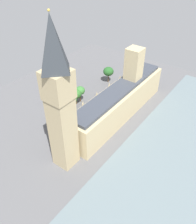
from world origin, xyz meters
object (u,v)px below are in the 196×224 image
object	(u,v)px
car_blue_corner	(101,102)
double_decker_bus_kerbside	(117,86)
plane_tree_trailing	(108,71)
plane_tree_opposite_hall	(72,100)
street_lamp_near_tower	(51,118)
pedestrian_midblock	(125,90)
plane_tree_under_trees	(76,94)
parliament_building	(120,100)
clock_tower	(59,99)
plane_tree_leading	(80,91)
double_decker_bus_far_end	(84,111)
car_black_by_river_gate	(66,125)
street_lamp_slot_10	(47,120)

from	to	relation	value
car_blue_corner	double_decker_bus_kerbside	bearing A→B (deg)	-85.10
plane_tree_trailing	plane_tree_opposite_hall	distance (m)	36.84
plane_tree_opposite_hall	street_lamp_near_tower	bearing A→B (deg)	90.40
pedestrian_midblock	plane_tree_under_trees	world-z (taller)	plane_tree_under_trees
double_decker_bus_kerbside	pedestrian_midblock	distance (m)	5.33
parliament_building	clock_tower	size ratio (longest dim) A/B	1.14
plane_tree_leading	plane_tree_opposite_hall	world-z (taller)	plane_tree_leading
pedestrian_midblock	street_lamp_near_tower	world-z (taller)	street_lamp_near_tower
double_decker_bus_far_end	plane_tree_under_trees	distance (m)	12.22
car_black_by_river_gate	plane_tree_opposite_hall	xyz separation A→B (m)	(7.27, -12.98, 5.37)
plane_tree_leading	street_lamp_slot_10	xyz separation A→B (m)	(-1.18, 27.50, -3.30)
double_decker_bus_far_end	car_black_by_river_gate	size ratio (longest dim) A/B	2.34
car_black_by_river_gate	pedestrian_midblock	world-z (taller)	car_black_by_river_gate
clock_tower	car_blue_corner	size ratio (longest dim) A/B	13.50
car_blue_corner	plane_tree_trailing	size ratio (longest dim) A/B	0.43
pedestrian_midblock	street_lamp_slot_10	distance (m)	55.07
plane_tree_leading	car_black_by_river_gate	bearing A→B (deg)	111.22
plane_tree_leading	plane_tree_under_trees	xyz separation A→B (m)	(0.27, 3.27, -0.61)
plane_tree_under_trees	plane_tree_leading	bearing A→B (deg)	-94.77
clock_tower	car_blue_corner	xyz separation A→B (m)	(13.49, -44.19, -31.09)
street_lamp_slot_10	plane_tree_trailing	bearing A→B (deg)	-88.87
parliament_building	clock_tower	distance (m)	47.74
car_black_by_river_gate	plane_tree_opposite_hall	world-z (taller)	plane_tree_opposite_hall
car_black_by_river_gate	plane_tree_trailing	bearing A→B (deg)	-79.44
car_blue_corner	street_lamp_near_tower	world-z (taller)	street_lamp_near_tower
plane_tree_trailing	plane_tree_under_trees	size ratio (longest dim) A/B	1.12
car_blue_corner	double_decker_bus_far_end	xyz separation A→B (m)	(1.21, 14.61, 1.75)
double_decker_bus_far_end	plane_tree_trailing	distance (m)	38.87
pedestrian_midblock	plane_tree_leading	bearing A→B (deg)	-132.67
double_decker_bus_kerbside	pedestrian_midblock	xyz separation A→B (m)	(-4.53, -2.08, -1.88)
pedestrian_midblock	car_black_by_river_gate	bearing A→B (deg)	-110.55
street_lamp_near_tower	street_lamp_slot_10	size ratio (longest dim) A/B	0.99
clock_tower	parliament_building	bearing A→B (deg)	-90.37
car_blue_corner	plane_tree_opposite_hall	world-z (taller)	plane_tree_opposite_hall
plane_tree_trailing	plane_tree_opposite_hall	world-z (taller)	plane_tree_trailing
double_decker_bus_kerbside	car_blue_corner	bearing A→B (deg)	-83.36
car_blue_corner	pedestrian_midblock	bearing A→B (deg)	-98.08
double_decker_bus_kerbside	car_blue_corner	world-z (taller)	double_decker_bus_kerbside
plane_tree_under_trees	street_lamp_slot_10	world-z (taller)	plane_tree_under_trees
plane_tree_trailing	plane_tree_under_trees	world-z (taller)	plane_tree_trailing
plane_tree_under_trees	street_lamp_near_tower	bearing A→B (deg)	93.83
car_black_by_river_gate	street_lamp_near_tower	xyz separation A→B (m)	(7.16, 3.24, 3.19)
double_decker_bus_kerbside	car_black_by_river_gate	distance (m)	45.17
car_black_by_river_gate	street_lamp_slot_10	xyz separation A→B (m)	(7.15, 6.06, 3.25)
clock_tower	double_decker_bus_far_end	size ratio (longest dim) A/B	5.87
street_lamp_near_tower	street_lamp_slot_10	distance (m)	2.82
plane_tree_trailing	street_lamp_slot_10	distance (m)	55.97
clock_tower	pedestrian_midblock	size ratio (longest dim) A/B	36.59
double_decker_bus_kerbside	street_lamp_near_tower	world-z (taller)	street_lamp_near_tower
clock_tower	plane_tree_opposite_hall	distance (m)	45.95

